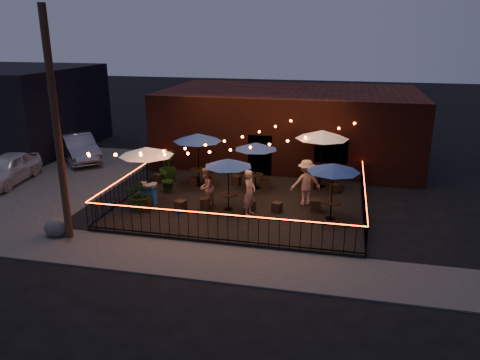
# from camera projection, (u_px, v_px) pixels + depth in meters

# --- Properties ---
(ground) EXTENTS (110.00, 110.00, 0.00)m
(ground) POSITION_uv_depth(u_px,v_px,m) (232.00, 223.00, 18.22)
(ground) COLOR black
(ground) RESTS_ON ground
(patio) EXTENTS (10.00, 8.00, 0.15)m
(patio) POSITION_uv_depth(u_px,v_px,m) (243.00, 204.00, 20.05)
(patio) COLOR black
(patio) RESTS_ON ground
(sidewalk) EXTENTS (18.00, 2.50, 0.05)m
(sidewalk) POSITION_uv_depth(u_px,v_px,m) (208.00, 261.00, 15.19)
(sidewalk) COLOR #3E3C39
(sidewalk) RESTS_ON ground
(parking_lot) EXTENTS (11.00, 12.00, 0.02)m
(parking_lot) POSITION_uv_depth(u_px,v_px,m) (27.00, 174.00, 24.44)
(parking_lot) COLOR #3E3C39
(parking_lot) RESTS_ON ground
(brick_building) EXTENTS (14.00, 8.00, 4.00)m
(brick_building) POSITION_uv_depth(u_px,v_px,m) (290.00, 125.00, 26.67)
(brick_building) COLOR #33140D
(brick_building) RESTS_ON ground
(utility_pole) EXTENTS (0.26, 0.26, 8.00)m
(utility_pole) POSITION_uv_depth(u_px,v_px,m) (57.00, 129.00, 15.71)
(utility_pole) COLOR #3A2917
(utility_pole) RESTS_ON ground
(fence_front) EXTENTS (10.00, 0.04, 1.04)m
(fence_front) POSITION_uv_depth(u_px,v_px,m) (218.00, 228.00, 16.16)
(fence_front) COLOR black
(fence_front) RESTS_ON patio
(fence_left) EXTENTS (0.04, 8.00, 1.04)m
(fence_left) POSITION_uv_depth(u_px,v_px,m) (134.00, 183.00, 20.92)
(fence_left) COLOR black
(fence_left) RESTS_ON patio
(fence_right) EXTENTS (0.04, 8.00, 1.04)m
(fence_right) POSITION_uv_depth(u_px,v_px,m) (364.00, 200.00, 18.83)
(fence_right) COLOR black
(fence_right) RESTS_ON patio
(festoon_lights) EXTENTS (10.02, 8.72, 1.32)m
(festoon_lights) POSITION_uv_depth(u_px,v_px,m) (217.00, 149.00, 19.24)
(festoon_lights) COLOR #F54712
(festoon_lights) RESTS_ON ground
(cafe_table_0) EXTENTS (2.79, 2.79, 2.48)m
(cafe_table_0) POSITION_uv_depth(u_px,v_px,m) (146.00, 152.00, 19.10)
(cafe_table_0) COLOR black
(cafe_table_0) RESTS_ON patio
(cafe_table_1) EXTENTS (2.82, 2.82, 2.51)m
(cafe_table_1) POSITION_uv_depth(u_px,v_px,m) (198.00, 138.00, 21.49)
(cafe_table_1) COLOR black
(cafe_table_1) RESTS_ON patio
(cafe_table_2) EXTENTS (2.19, 2.19, 2.15)m
(cafe_table_2) POSITION_uv_depth(u_px,v_px,m) (228.00, 163.00, 18.62)
(cafe_table_2) COLOR black
(cafe_table_2) RESTS_ON patio
(cafe_table_3) EXTENTS (2.36, 2.36, 2.19)m
(cafe_table_3) POSITION_uv_depth(u_px,v_px,m) (256.00, 147.00, 21.15)
(cafe_table_3) COLOR black
(cafe_table_3) RESTS_ON patio
(cafe_table_4) EXTENTS (2.06, 2.06, 2.25)m
(cafe_table_4) POSITION_uv_depth(u_px,v_px,m) (334.00, 168.00, 17.63)
(cafe_table_4) COLOR black
(cafe_table_4) RESTS_ON patio
(cafe_table_5) EXTENTS (2.71, 2.71, 2.70)m
(cafe_table_5) POSITION_uv_depth(u_px,v_px,m) (322.00, 135.00, 21.23)
(cafe_table_5) COLOR black
(cafe_table_5) RESTS_ON patio
(bistro_chair_0) EXTENTS (0.41, 0.41, 0.49)m
(bistro_chair_0) POSITION_uv_depth(u_px,v_px,m) (146.00, 205.00, 19.02)
(bistro_chair_0) COLOR black
(bistro_chair_0) RESTS_ON patio
(bistro_chair_1) EXTENTS (0.48, 0.48, 0.46)m
(bistro_chair_1) POSITION_uv_depth(u_px,v_px,m) (181.00, 206.00, 18.92)
(bistro_chair_1) COLOR black
(bistro_chair_1) RESTS_ON patio
(bistro_chair_2) EXTENTS (0.42, 0.42, 0.43)m
(bistro_chair_2) POSITION_uv_depth(u_px,v_px,m) (158.00, 178.00, 22.50)
(bistro_chair_2) COLOR black
(bistro_chair_2) RESTS_ON patio
(bistro_chair_3) EXTENTS (0.35, 0.35, 0.41)m
(bistro_chair_3) POSITION_uv_depth(u_px,v_px,m) (194.00, 181.00, 22.09)
(bistro_chair_3) COLOR black
(bistro_chair_3) RESTS_ON patio
(bistro_chair_4) EXTENTS (0.43, 0.43, 0.45)m
(bistro_chair_4) POSITION_uv_depth(u_px,v_px,m) (205.00, 203.00, 19.23)
(bistro_chair_4) COLOR black
(bistro_chair_4) RESTS_ON patio
(bistro_chair_5) EXTENTS (0.40, 0.40, 0.43)m
(bistro_chair_5) POSITION_uv_depth(u_px,v_px,m) (251.00, 206.00, 18.99)
(bistro_chair_5) COLOR black
(bistro_chair_5) RESTS_ON patio
(bistro_chair_6) EXTENTS (0.43, 0.43, 0.44)m
(bistro_chair_6) POSITION_uv_depth(u_px,v_px,m) (236.00, 180.00, 22.19)
(bistro_chair_6) COLOR black
(bistro_chair_6) RESTS_ON patio
(bistro_chair_7) EXTENTS (0.41, 0.41, 0.45)m
(bistro_chair_7) POSITION_uv_depth(u_px,v_px,m) (265.00, 183.00, 21.79)
(bistro_chair_7) COLOR black
(bistro_chair_7) RESTS_ON patio
(bistro_chair_8) EXTENTS (0.44, 0.44, 0.41)m
(bistro_chair_8) POSITION_uv_depth(u_px,v_px,m) (277.00, 207.00, 18.88)
(bistro_chair_8) COLOR black
(bistro_chair_8) RESTS_ON patio
(bistro_chair_9) EXTENTS (0.41, 0.41, 0.47)m
(bistro_chair_9) POSITION_uv_depth(u_px,v_px,m) (316.00, 205.00, 18.99)
(bistro_chair_9) COLOR black
(bistro_chair_9) RESTS_ON patio
(bistro_chair_10) EXTENTS (0.48, 0.48, 0.44)m
(bistro_chair_10) POSITION_uv_depth(u_px,v_px,m) (311.00, 184.00, 21.65)
(bistro_chair_10) COLOR black
(bistro_chair_10) RESTS_ON patio
(bistro_chair_11) EXTENTS (0.44, 0.44, 0.40)m
(bistro_chair_11) POSITION_uv_depth(u_px,v_px,m) (334.00, 188.00, 21.14)
(bistro_chair_11) COLOR black
(bistro_chair_11) RESTS_ON patio
(patron_a) EXTENTS (0.56, 0.75, 1.85)m
(patron_a) POSITION_uv_depth(u_px,v_px,m) (250.00, 193.00, 18.37)
(patron_a) COLOR tan
(patron_a) RESTS_ON patio
(patron_b) EXTENTS (0.78, 0.92, 1.69)m
(patron_b) POSITION_uv_depth(u_px,v_px,m) (206.00, 188.00, 19.23)
(patron_b) COLOR beige
(patron_b) RESTS_ON patio
(patron_c) EXTENTS (1.43, 1.10, 1.95)m
(patron_c) POSITION_uv_depth(u_px,v_px,m) (306.00, 183.00, 19.46)
(patron_c) COLOR beige
(patron_c) RESTS_ON patio
(potted_shrub_a) EXTENTS (1.51, 1.40, 1.37)m
(potted_shrub_a) POSITION_uv_depth(u_px,v_px,m) (141.00, 194.00, 18.97)
(potted_shrub_a) COLOR #10370E
(potted_shrub_a) RESTS_ON patio
(potted_shrub_b) EXTENTS (0.86, 0.80, 1.26)m
(potted_shrub_b) POSITION_uv_depth(u_px,v_px,m) (169.00, 179.00, 21.08)
(potted_shrub_b) COLOR #0B3F0E
(potted_shrub_b) RESTS_ON patio
(potted_shrub_c) EXTENTS (1.05, 1.05, 1.48)m
(potted_shrub_c) POSITION_uv_depth(u_px,v_px,m) (168.00, 166.00, 22.66)
(potted_shrub_c) COLOR #1E3C13
(potted_shrub_c) RESTS_ON patio
(cooler) EXTENTS (0.75, 0.57, 0.94)m
(cooler) POSITION_uv_depth(u_px,v_px,m) (148.00, 194.00, 19.57)
(cooler) COLOR blue
(cooler) RESTS_ON patio
(boulder) EXTENTS (0.98, 0.87, 0.70)m
(boulder) POSITION_uv_depth(u_px,v_px,m) (56.00, 228.00, 16.95)
(boulder) COLOR #40413C
(boulder) RESTS_ON ground
(car_white) EXTENTS (2.23, 4.41, 1.44)m
(car_white) POSITION_uv_depth(u_px,v_px,m) (7.00, 169.00, 22.80)
(car_white) COLOR white
(car_white) RESTS_ON ground
(car_silver) EXTENTS (4.31, 4.47, 1.52)m
(car_silver) POSITION_uv_depth(u_px,v_px,m) (79.00, 148.00, 26.71)
(car_silver) COLOR #A7A6AF
(car_silver) RESTS_ON ground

